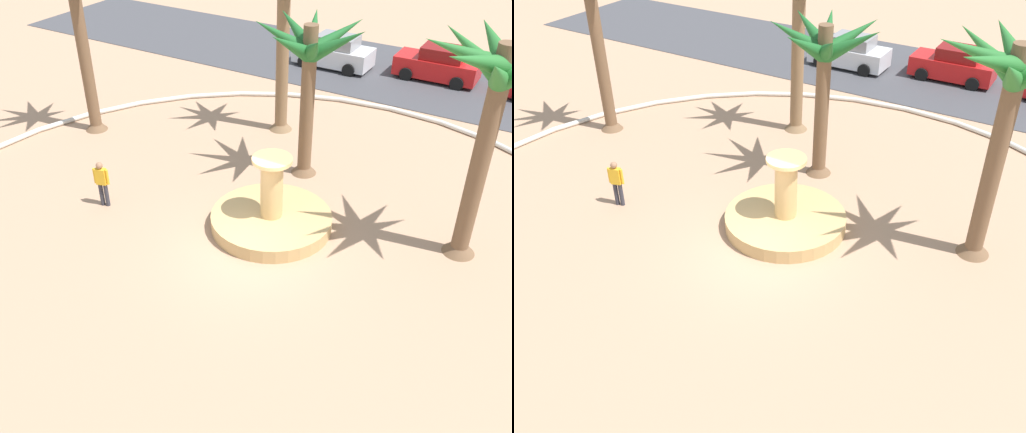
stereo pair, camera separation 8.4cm
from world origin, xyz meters
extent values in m
plane|color=tan|center=(0.00, 0.00, 0.00)|extent=(80.00, 80.00, 0.00)
torus|color=silver|center=(0.00, 0.00, 0.10)|extent=(23.91, 23.91, 0.20)
cube|color=#424247|center=(0.00, 16.36, 0.01)|extent=(48.00, 8.00, 0.03)
cylinder|color=tan|center=(-0.09, 1.46, 0.23)|extent=(3.82, 3.82, 0.45)
cylinder|color=#19567F|center=(-0.09, 1.46, 0.19)|extent=(3.36, 3.36, 0.34)
cylinder|color=tan|center=(-0.09, 1.46, 1.40)|extent=(0.69, 0.69, 1.90)
cylinder|color=#E0B370|center=(-0.09, 1.46, 2.41)|extent=(1.22, 1.22, 0.12)
cylinder|color=brown|center=(5.36, 3.21, 3.15)|extent=(0.51, 0.51, 6.30)
cone|color=brown|center=(5.36, 3.21, 0.25)|extent=(0.97, 0.97, 0.50)
cone|color=#28702D|center=(4.85, 4.06, 6.04)|extent=(1.57, 2.11, 1.05)
cone|color=#28702D|center=(4.50, 3.56, 5.86)|extent=(2.14, 1.32, 1.38)
cone|color=#28702D|center=(4.44, 2.86, 6.00)|extent=(2.18, 1.28, 1.13)
cone|color=#28702D|center=(4.87, 2.36, 6.02)|extent=(1.54, 2.12, 1.10)
cone|color=#28702D|center=(5.38, 2.31, 5.81)|extent=(0.61, 2.08, 1.47)
cylinder|color=brown|center=(-3.24, 7.74, 3.35)|extent=(0.50, 0.50, 6.70)
cone|color=brown|center=(-3.24, 7.74, 0.25)|extent=(0.95, 0.95, 0.50)
cylinder|color=brown|center=(-0.77, 5.03, 2.68)|extent=(0.48, 0.48, 5.36)
cone|color=brown|center=(-0.77, 5.03, 0.25)|extent=(0.92, 0.92, 0.50)
cone|color=#1E6028|center=(0.11, 5.13, 4.86)|extent=(2.09, 0.80, 1.49)
cone|color=#1E6028|center=(-0.19, 5.73, 4.92)|extent=(1.74, 1.96, 1.39)
cone|color=#1E6028|center=(-1.10, 5.90, 4.97)|extent=(1.26, 2.15, 1.29)
cone|color=#1E6028|center=(-1.57, 5.52, 4.99)|extent=(2.07, 1.58, 1.26)
cone|color=#1E6028|center=(-1.63, 4.75, 4.92)|extent=(2.14, 1.17, 1.39)
cone|color=#1E6028|center=(-0.98, 4.17, 4.87)|extent=(1.05, 2.12, 1.47)
cone|color=#1E6028|center=(-0.28, 4.27, 4.90)|extent=(1.59, 2.03, 1.42)
cylinder|color=brown|center=(-9.78, 3.75, 3.35)|extent=(0.48, 0.48, 6.70)
cone|color=brown|center=(-9.78, 3.75, 0.25)|extent=(0.90, 0.90, 0.50)
cylinder|color=#33333D|center=(-5.53, -0.36, 0.41)|extent=(0.14, 0.14, 0.83)
cylinder|color=#33333D|center=(-5.36, -0.30, 0.41)|extent=(0.14, 0.14, 0.83)
cube|color=yellow|center=(-5.45, -0.33, 1.11)|extent=(0.39, 0.30, 0.56)
sphere|color=#9E7051|center=(-5.45, -0.33, 1.51)|extent=(0.22, 0.22, 0.22)
cylinder|color=yellow|center=(-5.66, -0.40, 1.11)|extent=(0.09, 0.09, 0.53)
cylinder|color=yellow|center=(-5.24, -0.26, 1.11)|extent=(0.09, 0.09, 0.53)
cube|color=silver|center=(-4.52, 15.57, 0.64)|extent=(4.02, 1.74, 0.90)
cube|color=gray|center=(-4.32, 15.57, 1.36)|extent=(2.02, 1.47, 0.60)
cube|color=#333D47|center=(-5.22, 15.56, 1.28)|extent=(0.31, 1.36, 0.51)
cylinder|color=black|center=(-5.75, 14.70, 0.32)|extent=(0.64, 0.23, 0.64)
cylinder|color=black|center=(-5.77, 16.40, 0.32)|extent=(0.64, 0.23, 0.64)
cylinder|color=black|center=(-3.27, 14.73, 0.32)|extent=(0.64, 0.23, 0.64)
cylinder|color=black|center=(-3.29, 16.43, 0.32)|extent=(0.64, 0.23, 0.64)
cube|color=red|center=(0.59, 16.57, 0.64)|extent=(4.02, 1.75, 0.90)
cube|color=maroon|center=(0.79, 16.57, 1.36)|extent=(2.02, 1.47, 0.60)
cube|color=#333D47|center=(-0.11, 16.56, 1.28)|extent=(0.31, 1.36, 0.51)
cylinder|color=black|center=(-0.64, 15.70, 0.32)|extent=(0.64, 0.23, 0.64)
cylinder|color=black|center=(-0.66, 17.40, 0.32)|extent=(0.64, 0.23, 0.64)
cylinder|color=black|center=(1.84, 15.73, 0.32)|extent=(0.64, 0.23, 0.64)
cylinder|color=black|center=(1.82, 17.43, 0.32)|extent=(0.64, 0.23, 0.64)
camera|label=1|loc=(7.28, -11.64, 10.71)|focal=40.76mm
camera|label=2|loc=(7.36, -11.60, 10.71)|focal=40.76mm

